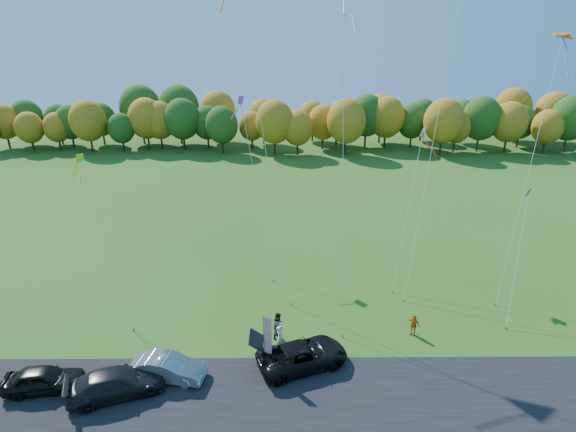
{
  "coord_description": "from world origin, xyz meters",
  "views": [
    {
      "loc": [
        -0.23,
        -24.31,
        19.14
      ],
      "look_at": [
        0.0,
        6.0,
        7.0
      ],
      "focal_mm": 28.0,
      "sensor_mm": 36.0,
      "label": 1
    }
  ],
  "objects_px": {
    "black_suv": "(303,355)",
    "person_east": "(413,325)",
    "silver_sedan": "(168,368)",
    "feather_flag": "(267,337)"
  },
  "relations": [
    {
      "from": "black_suv",
      "to": "person_east",
      "type": "bearing_deg",
      "value": -88.49
    },
    {
      "from": "silver_sedan",
      "to": "person_east",
      "type": "distance_m",
      "value": 16.35
    },
    {
      "from": "person_east",
      "to": "feather_flag",
      "type": "distance_m",
      "value": 10.56
    },
    {
      "from": "black_suv",
      "to": "person_east",
      "type": "xyz_separation_m",
      "value": [
        7.72,
        3.11,
        -0.0
      ]
    },
    {
      "from": "black_suv",
      "to": "feather_flag",
      "type": "distance_m",
      "value": 2.68
    },
    {
      "from": "black_suv",
      "to": "silver_sedan",
      "type": "xyz_separation_m",
      "value": [
        -8.1,
        -1.01,
        -0.05
      ]
    },
    {
      "from": "person_east",
      "to": "feather_flag",
      "type": "relative_size",
      "value": 0.41
    },
    {
      "from": "person_east",
      "to": "black_suv",
      "type": "bearing_deg",
      "value": -118.96
    },
    {
      "from": "silver_sedan",
      "to": "person_east",
      "type": "height_order",
      "value": "person_east"
    },
    {
      "from": "silver_sedan",
      "to": "feather_flag",
      "type": "bearing_deg",
      "value": -72.48
    }
  ]
}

